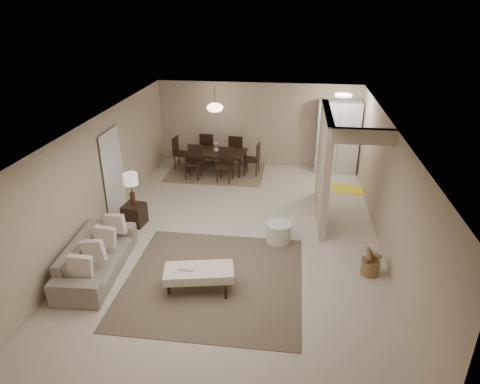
# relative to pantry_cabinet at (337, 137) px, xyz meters

# --- Properties ---
(floor) EXTENTS (9.00, 9.00, 0.00)m
(floor) POSITION_rel_pantry_cabinet_xyz_m (-2.35, -4.15, -1.05)
(floor) COLOR beige
(floor) RESTS_ON ground
(ceiling) EXTENTS (9.00, 9.00, 0.00)m
(ceiling) POSITION_rel_pantry_cabinet_xyz_m (-2.35, -4.15, 1.45)
(ceiling) COLOR white
(ceiling) RESTS_ON back_wall
(back_wall) EXTENTS (6.00, 0.00, 6.00)m
(back_wall) POSITION_rel_pantry_cabinet_xyz_m (-2.35, 0.35, 0.20)
(back_wall) COLOR #B9A88C
(back_wall) RESTS_ON floor
(left_wall) EXTENTS (0.00, 9.00, 9.00)m
(left_wall) POSITION_rel_pantry_cabinet_xyz_m (-5.35, -4.15, 0.20)
(left_wall) COLOR #B9A88C
(left_wall) RESTS_ON floor
(right_wall) EXTENTS (0.00, 9.00, 9.00)m
(right_wall) POSITION_rel_pantry_cabinet_xyz_m (0.65, -4.15, 0.20)
(right_wall) COLOR #B9A88C
(right_wall) RESTS_ON floor
(partition) EXTENTS (0.15, 2.50, 2.50)m
(partition) POSITION_rel_pantry_cabinet_xyz_m (-0.55, -2.90, 0.20)
(partition) COLOR #B9A88C
(partition) RESTS_ON floor
(doorway) EXTENTS (0.04, 0.90, 2.04)m
(doorway) POSITION_rel_pantry_cabinet_xyz_m (-5.32, -3.55, -0.03)
(doorway) COLOR black
(doorway) RESTS_ON floor
(pantry_cabinet) EXTENTS (1.20, 0.55, 2.10)m
(pantry_cabinet) POSITION_rel_pantry_cabinet_xyz_m (0.00, 0.00, 0.00)
(pantry_cabinet) COLOR silver
(pantry_cabinet) RESTS_ON floor
(flush_light) EXTENTS (0.44, 0.44, 0.05)m
(flush_light) POSITION_rel_pantry_cabinet_xyz_m (-0.05, -0.95, 1.41)
(flush_light) COLOR white
(flush_light) RESTS_ON ceiling
(living_rug) EXTENTS (3.20, 3.20, 0.01)m
(living_rug) POSITION_rel_pantry_cabinet_xyz_m (-2.58, -5.80, -1.04)
(living_rug) COLOR brown
(living_rug) RESTS_ON floor
(sofa) EXTENTS (2.31, 1.03, 0.66)m
(sofa) POSITION_rel_pantry_cabinet_xyz_m (-4.80, -5.80, -0.72)
(sofa) COLOR gray
(sofa) RESTS_ON floor
(ottoman_bench) EXTENTS (1.29, 0.78, 0.43)m
(ottoman_bench) POSITION_rel_pantry_cabinet_xyz_m (-2.78, -6.10, -0.70)
(ottoman_bench) COLOR silver
(ottoman_bench) RESTS_ON living_rug
(side_table) EXTENTS (0.50, 0.50, 0.49)m
(side_table) POSITION_rel_pantry_cabinet_xyz_m (-4.75, -3.93, -0.80)
(side_table) COLOR black
(side_table) RESTS_ON floor
(table_lamp) EXTENTS (0.32, 0.32, 0.76)m
(table_lamp) POSITION_rel_pantry_cabinet_xyz_m (-4.75, -3.93, 0.01)
(table_lamp) COLOR #4B3120
(table_lamp) RESTS_ON side_table
(round_pouf) EXTENTS (0.55, 0.55, 0.43)m
(round_pouf) POSITION_rel_pantry_cabinet_xyz_m (-1.47, -4.27, -0.84)
(round_pouf) COLOR silver
(round_pouf) RESTS_ON floor
(wicker_basket) EXTENTS (0.42, 0.42, 0.29)m
(wicker_basket) POSITION_rel_pantry_cabinet_xyz_m (0.29, -5.22, -0.90)
(wicker_basket) COLOR brown
(wicker_basket) RESTS_ON floor
(dining_rug) EXTENTS (2.80, 2.10, 0.01)m
(dining_rug) POSITION_rel_pantry_cabinet_xyz_m (-3.50, -0.45, -1.04)
(dining_rug) COLOR brown
(dining_rug) RESTS_ON floor
(dining_table) EXTENTS (1.83, 1.15, 0.61)m
(dining_table) POSITION_rel_pantry_cabinet_xyz_m (-3.50, -0.45, -0.74)
(dining_table) COLOR black
(dining_table) RESTS_ON dining_rug
(dining_chairs) EXTENTS (2.60, 1.99, 0.96)m
(dining_chairs) POSITION_rel_pantry_cabinet_xyz_m (-3.50, -0.45, -0.57)
(dining_chairs) COLOR black
(dining_chairs) RESTS_ON dining_rug
(vase) EXTENTS (0.19, 0.19, 0.17)m
(vase) POSITION_rel_pantry_cabinet_xyz_m (-3.50, -0.45, -0.35)
(vase) COLOR silver
(vase) RESTS_ON dining_table
(yellow_mat) EXTENTS (1.07, 0.73, 0.01)m
(yellow_mat) POSITION_rel_pantry_cabinet_xyz_m (0.35, -1.31, -1.04)
(yellow_mat) COLOR yellow
(yellow_mat) RESTS_ON floor
(pendant_light) EXTENTS (0.46, 0.46, 0.71)m
(pendant_light) POSITION_rel_pantry_cabinet_xyz_m (-3.50, -0.45, 0.87)
(pendant_light) COLOR #4B3120
(pendant_light) RESTS_ON ceiling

